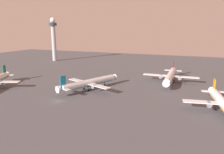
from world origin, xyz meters
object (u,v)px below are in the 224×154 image
(airplane_mid_apron, at_px, (89,83))
(airplane_near_gate, at_px, (170,76))
(airplane_taxiway_distant, at_px, (223,103))
(control_tower, at_px, (54,36))

(airplane_mid_apron, distance_m, airplane_near_gate, 52.15)
(airplane_taxiway_distant, xyz_separation_m, airplane_mid_apron, (-65.56, 9.07, 0.11))
(airplane_taxiway_distant, bearing_deg, airplane_near_gate, -69.19)
(airplane_mid_apron, xyz_separation_m, airplane_near_gate, (39.10, 34.50, 0.29))
(control_tower, relative_size, airplane_taxiway_distant, 1.13)
(control_tower, distance_m, airplane_mid_apron, 126.64)
(airplane_taxiway_distant, xyz_separation_m, airplane_near_gate, (-26.46, 43.57, 0.40))
(control_tower, xyz_separation_m, airplane_mid_apron, (89.03, -87.38, -21.77))
(control_tower, height_order, airplane_near_gate, control_tower)
(airplane_taxiway_distant, distance_m, airplane_near_gate, 50.97)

